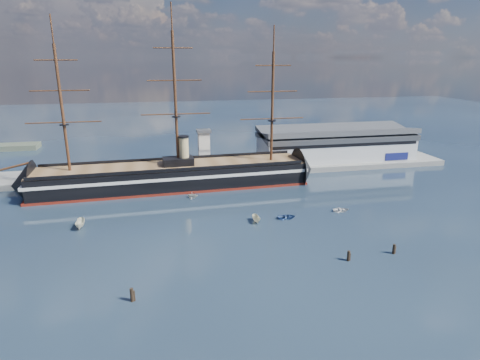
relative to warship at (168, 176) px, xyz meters
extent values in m
plane|color=#182432|center=(10.90, -20.00, -4.04)|extent=(600.00, 600.00, 0.00)
cube|color=slate|center=(20.90, 16.00, -4.04)|extent=(180.00, 18.00, 2.00)
cube|color=#B7BABC|center=(68.90, 20.00, 2.96)|extent=(62.00, 20.00, 10.00)
cube|color=#3F4247|center=(68.90, 20.00, 8.56)|extent=(63.00, 21.00, 2.00)
cube|color=silver|center=(13.90, 13.00, 4.96)|extent=(4.00, 4.00, 14.00)
cube|color=#3F4247|center=(13.90, 13.00, 12.46)|extent=(5.00, 5.00, 1.00)
cube|color=black|center=(1.73, 0.00, -0.04)|extent=(88.53, 19.23, 7.00)
cube|color=silver|center=(1.73, 0.00, 1.16)|extent=(90.54, 19.54, 1.00)
cube|color=maroon|center=(1.73, 0.00, -3.69)|extent=(90.54, 19.50, 0.90)
cone|color=black|center=(-44.77, 0.00, -0.34)|extent=(14.57, 16.19, 15.68)
cone|color=black|center=(48.23, 0.00, -0.34)|extent=(11.57, 16.07, 15.68)
cube|color=brown|center=(1.73, 0.00, 3.56)|extent=(88.48, 17.95, 0.40)
cube|color=black|center=(3.73, 0.00, 4.96)|extent=(10.21, 6.36, 2.50)
cylinder|color=tan|center=(5.73, 0.00, 8.46)|extent=(3.20, 3.20, 9.00)
cylinder|color=#381E0F|center=(-50.27, 0.00, 4.96)|extent=(17.77, 1.35, 4.43)
cylinder|color=#381E0F|center=(-30.27, 0.00, 22.76)|extent=(0.90, 0.90, 38.00)
cylinder|color=#381E0F|center=(3.73, 0.00, 24.76)|extent=(0.90, 0.90, 42.00)
cylinder|color=#381E0F|center=(35.73, 0.00, 21.76)|extent=(0.90, 0.90, 36.00)
imported|color=#EAE8C9|center=(-23.19, -29.13, -4.04)|extent=(6.48, 2.42, 2.58)
imported|color=#33518A|center=(30.62, -33.84, -4.04)|extent=(1.32, 3.17, 1.47)
imported|color=beige|center=(21.98, -34.68, -4.04)|extent=(5.43, 2.07, 2.16)
imported|color=silver|center=(7.08, -12.00, -4.04)|extent=(5.08, 6.54, 2.21)
imported|color=white|center=(47.50, -31.90, -4.04)|extent=(1.37, 2.95, 1.34)
cylinder|color=black|center=(-8.55, -65.31, -4.04)|extent=(0.64, 0.64, 3.35)
cylinder|color=black|center=(36.27, -59.20, -4.04)|extent=(0.64, 0.64, 3.01)
cylinder|color=black|center=(47.66, -58.25, -4.04)|extent=(0.64, 0.64, 2.97)
camera|label=1|loc=(-2.22, -130.34, 37.86)|focal=30.00mm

